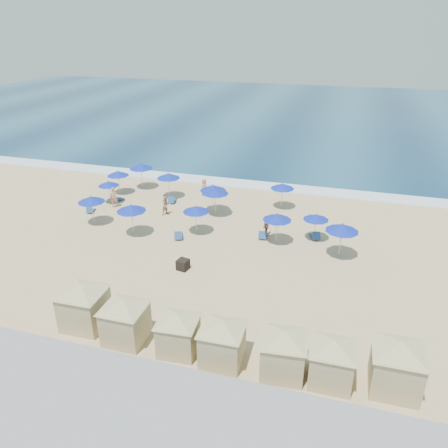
# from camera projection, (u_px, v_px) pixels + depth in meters

# --- Properties ---
(ground) EXTENTS (160.00, 160.00, 0.00)m
(ground) POSITION_uv_depth(u_px,v_px,m) (195.00, 254.00, 31.58)
(ground) COLOR tan
(ground) RESTS_ON ground
(ocean) EXTENTS (160.00, 80.00, 0.06)m
(ocean) POSITION_uv_depth(u_px,v_px,m) (298.00, 114.00, 79.35)
(ocean) COLOR navy
(ocean) RESTS_ON ground
(surf_line) EXTENTS (160.00, 2.50, 0.08)m
(surf_line) POSITION_uv_depth(u_px,v_px,m) (246.00, 184.00, 45.03)
(surf_line) COLOR white
(surf_line) RESTS_ON ground
(seawall) EXTENTS (160.00, 6.10, 1.22)m
(seawall) POSITION_uv_depth(u_px,v_px,m) (92.00, 382.00, 19.57)
(seawall) COLOR gray
(seawall) RESTS_ON ground
(trash_bin) EXTENTS (0.85, 0.85, 0.73)m
(trash_bin) POSITION_uv_depth(u_px,v_px,m) (183.00, 265.00, 29.54)
(trash_bin) COLOR black
(trash_bin) RESTS_ON ground
(cabana_0) EXTENTS (4.71, 4.71, 2.96)m
(cabana_0) POSITION_uv_depth(u_px,v_px,m) (83.00, 299.00, 23.54)
(cabana_0) COLOR tan
(cabana_0) RESTS_ON ground
(cabana_1) EXTENTS (4.43, 4.43, 2.78)m
(cabana_1) POSITION_uv_depth(u_px,v_px,m) (125.00, 315.00, 22.50)
(cabana_1) COLOR tan
(cabana_1) RESTS_ON ground
(cabana_2) EXTENTS (4.04, 4.04, 2.54)m
(cabana_2) POSITION_uv_depth(u_px,v_px,m) (178.00, 327.00, 21.76)
(cabana_2) COLOR tan
(cabana_2) RESTS_ON ground
(cabana_3) EXTENTS (4.29, 4.29, 2.69)m
(cabana_3) POSITION_uv_depth(u_px,v_px,m) (222.00, 336.00, 21.05)
(cabana_3) COLOR tan
(cabana_3) RESTS_ON ground
(cabana_4) EXTENTS (4.34, 4.34, 2.74)m
(cabana_4) POSITION_uv_depth(u_px,v_px,m) (283.00, 346.00, 20.33)
(cabana_4) COLOR tan
(cabana_4) RESTS_ON ground
(cabana_5) EXTENTS (4.21, 4.21, 2.64)m
(cabana_5) POSITION_uv_depth(u_px,v_px,m) (333.00, 356.00, 19.86)
(cabana_5) COLOR tan
(cabana_5) RESTS_ON ground
(cabana_6) EXTENTS (4.70, 4.70, 2.95)m
(cabana_6) POSITION_uv_depth(u_px,v_px,m) (398.00, 359.00, 19.39)
(cabana_6) COLOR tan
(cabana_6) RESTS_ON ground
(umbrella_0) EXTENTS (2.10, 2.10, 2.39)m
(umbrella_0) POSITION_uv_depth(u_px,v_px,m) (118.00, 173.00, 41.83)
(umbrella_0) COLOR #A5A8AD
(umbrella_0) RESTS_ON ground
(umbrella_1) EXTENTS (2.22, 2.22, 2.52)m
(umbrella_1) POSITION_uv_depth(u_px,v_px,m) (91.00, 199.00, 35.43)
(umbrella_1) COLOR #A5A8AD
(umbrella_1) RESTS_ON ground
(umbrella_2) EXTENTS (1.92, 1.92, 2.18)m
(umbrella_2) POSITION_uv_depth(u_px,v_px,m) (108.00, 184.00, 39.72)
(umbrella_2) COLOR #A5A8AD
(umbrella_2) RESTS_ON ground
(umbrella_3) EXTENTS (2.32, 2.32, 2.64)m
(umbrella_3) POSITION_uv_depth(u_px,v_px,m) (131.00, 208.00, 33.52)
(umbrella_3) COLOR #A5A8AD
(umbrella_3) RESTS_ON ground
(umbrella_4) EXTENTS (2.21, 2.21, 2.51)m
(umbrella_4) POSITION_uv_depth(u_px,v_px,m) (168.00, 176.00, 40.84)
(umbrella_4) COLOR #A5A8AD
(umbrella_4) RESTS_ON ground
(umbrella_5) EXTENTS (2.28, 2.28, 2.59)m
(umbrella_5) POSITION_uv_depth(u_px,v_px,m) (215.00, 191.00, 37.03)
(umbrella_5) COLOR #A5A8AD
(umbrella_5) RESTS_ON ground
(umbrella_6) EXTENTS (2.10, 2.10, 2.39)m
(umbrella_6) POSITION_uv_depth(u_px,v_px,m) (196.00, 209.00, 33.90)
(umbrella_6) COLOR #A5A8AD
(umbrella_6) RESTS_ON ground
(umbrella_7) EXTENTS (2.31, 2.31, 2.63)m
(umbrella_7) POSITION_uv_depth(u_px,v_px,m) (213.00, 188.00, 37.58)
(umbrella_7) COLOR #A5A8AD
(umbrella_7) RESTS_ON ground
(umbrella_8) EXTENTS (2.18, 2.18, 2.48)m
(umbrella_8) POSITION_uv_depth(u_px,v_px,m) (277.00, 217.00, 32.32)
(umbrella_8) COLOR #A5A8AD
(umbrella_8) RESTS_ON ground
(umbrella_9) EXTENTS (2.12, 2.12, 2.41)m
(umbrella_9) POSITION_uv_depth(u_px,v_px,m) (282.00, 186.00, 38.53)
(umbrella_9) COLOR #A5A8AD
(umbrella_9) RESTS_ON ground
(umbrella_10) EXTENTS (1.95, 1.95, 2.22)m
(umbrella_10) POSITION_uv_depth(u_px,v_px,m) (316.00, 217.00, 32.88)
(umbrella_10) COLOR #A5A8AD
(umbrella_10) RESTS_ON ground
(umbrella_11) EXTENTS (2.34, 2.34, 2.66)m
(umbrella_11) POSITION_uv_depth(u_px,v_px,m) (342.00, 228.00, 30.27)
(umbrella_11) COLOR #A5A8AD
(umbrella_11) RESTS_ON ground
(umbrella_12) EXTENTS (2.34, 2.34, 2.67)m
(umbrella_12) POSITION_uv_depth(u_px,v_px,m) (141.00, 166.00, 43.11)
(umbrella_12) COLOR #A5A8AD
(umbrella_12) RESTS_ON ground
(beach_chair_0) EXTENTS (0.78, 1.28, 0.66)m
(beach_chair_0) POSITION_uv_depth(u_px,v_px,m) (90.00, 210.00, 38.43)
(beach_chair_0) COLOR #244B87
(beach_chair_0) RESTS_ON ground
(beach_chair_1) EXTENTS (0.96, 1.32, 0.66)m
(beach_chair_1) POSITION_uv_depth(u_px,v_px,m) (116.00, 199.00, 40.76)
(beach_chair_1) COLOR #244B87
(beach_chair_1) RESTS_ON ground
(beach_chair_2) EXTENTS (0.83, 1.44, 0.74)m
(beach_chair_2) POSITION_uv_depth(u_px,v_px,m) (172.00, 200.00, 40.47)
(beach_chair_2) COLOR #244B87
(beach_chair_2) RESTS_ON ground
(beach_chair_3) EXTENTS (0.99, 1.45, 0.73)m
(beach_chair_3) POSITION_uv_depth(u_px,v_px,m) (179.00, 235.00, 33.79)
(beach_chair_3) COLOR #244B87
(beach_chair_3) RESTS_ON ground
(beach_chair_4) EXTENTS (0.71, 1.37, 0.72)m
(beach_chair_4) POSITION_uv_depth(u_px,v_px,m) (263.00, 235.00, 33.87)
(beach_chair_4) COLOR #244B87
(beach_chair_4) RESTS_ON ground
(beach_chair_5) EXTENTS (1.03, 1.44, 0.72)m
(beach_chair_5) POSITION_uv_depth(u_px,v_px,m) (315.00, 236.00, 33.75)
(beach_chair_5) COLOR #244B87
(beach_chair_5) RESTS_ON ground
(beachgoer_0) EXTENTS (0.81, 0.77, 1.87)m
(beachgoer_0) POSITION_uv_depth(u_px,v_px,m) (114.00, 197.00, 39.20)
(beachgoer_0) COLOR tan
(beachgoer_0) RESTS_ON ground
(beachgoer_1) EXTENTS (1.02, 1.06, 1.72)m
(beachgoer_1) POSITION_uv_depth(u_px,v_px,m) (166.00, 205.00, 37.71)
(beachgoer_1) COLOR tan
(beachgoer_1) RESTS_ON ground
(beachgoer_2) EXTENTS (0.63, 1.03, 1.64)m
(beachgoer_2) POSITION_uv_depth(u_px,v_px,m) (267.00, 226.00, 34.06)
(beachgoer_2) COLOR tan
(beachgoer_2) RESTS_ON ground
(beachgoer_3) EXTENTS (0.77, 0.94, 1.65)m
(beachgoer_3) POSITION_uv_depth(u_px,v_px,m) (204.00, 187.00, 42.00)
(beachgoer_3) COLOR tan
(beachgoer_3) RESTS_ON ground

